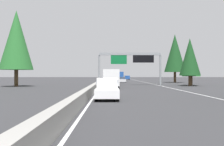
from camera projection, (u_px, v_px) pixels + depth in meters
ground_plane at (102, 84)px, 62.03m from camera, size 320.00×320.00×0.00m
median_barrier at (103, 80)px, 82.03m from camera, size 180.00×0.56×0.90m
shoulder_stripe_right at (146, 83)px, 72.14m from camera, size 160.00×0.16×0.01m
shoulder_stripe_median at (104, 83)px, 72.03m from camera, size 160.00×0.16×0.01m
sign_gantry_overhead at (131, 59)px, 54.07m from camera, size 0.50×12.68×6.55m
pickup_distant_a at (107, 89)px, 24.09m from camera, size 5.60×2.00×1.86m
box_truck_mid_right at (111, 78)px, 43.18m from camera, size 8.50×2.40×2.95m
sedan_mid_left at (122, 80)px, 73.19m from camera, size 4.40×1.80×1.47m
sedan_far_left at (109, 79)px, 94.16m from camera, size 4.40×1.80×1.47m
bus_near_center at (119, 76)px, 98.47m from camera, size 11.50×2.55×3.10m
minivan_mid_center at (127, 77)px, 113.13m from camera, size 5.00×1.95×1.69m
sedan_distant_b at (117, 78)px, 118.43m from camera, size 4.40×1.80×1.47m
conifer_right_near at (190, 57)px, 50.67m from camera, size 3.96×3.96×8.99m
conifer_right_mid at (191, 61)px, 53.64m from camera, size 3.59×3.59×8.17m
conifer_right_far at (175, 53)px, 72.22m from camera, size 5.69×5.69×12.93m
conifer_left_near at (16, 40)px, 48.79m from camera, size 6.08×6.08×13.81m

